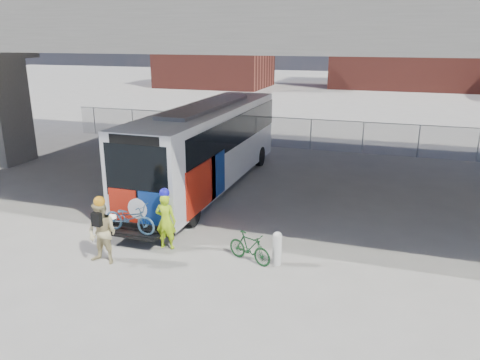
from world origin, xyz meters
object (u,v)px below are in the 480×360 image
at_px(bollard, 277,247).
at_px(bike_parked, 249,247).
at_px(bus, 208,141).
at_px(cyclist_tan, 102,232).
at_px(cyclist_hivis, 166,220).

height_order(bollard, bike_parked, bollard).
distance_m(bollard, bike_parked, 0.83).
xyz_separation_m(bus, bollard, (4.73, -6.31, -1.55)).
distance_m(bollard, cyclist_tan, 5.13).
relative_size(bus, bike_parked, 8.39).
bearing_deg(bike_parked, cyclist_tan, 131.08).
xyz_separation_m(cyclist_hivis, cyclist_tan, (-1.28, -1.52, 0.03)).
distance_m(bollard, cyclist_hivis, 3.62).
bearing_deg(cyclist_tan, cyclist_hivis, 51.85).
relative_size(cyclist_tan, bike_parked, 1.35).
relative_size(bollard, cyclist_tan, 0.50).
xyz_separation_m(bollard, bike_parked, (-0.82, -0.09, -0.09)).
xyz_separation_m(bus, cyclist_hivis, (1.14, -6.31, -1.15)).
xyz_separation_m(bus, bike_parked, (3.92, -6.41, -1.64)).
height_order(bollard, cyclist_tan, cyclist_tan).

